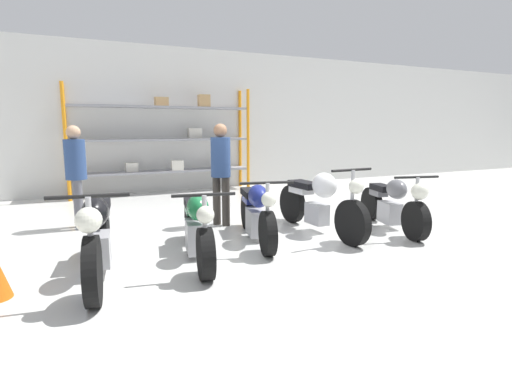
% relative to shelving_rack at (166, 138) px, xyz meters
% --- Properties ---
extents(ground_plane, '(30.00, 30.00, 0.00)m').
position_rel_shelving_rack_xyz_m(ground_plane, '(0.25, -5.16, -1.35)').
color(ground_plane, silver).
extents(back_wall, '(30.00, 0.08, 3.60)m').
position_rel_shelving_rack_xyz_m(back_wall, '(0.25, 0.37, 0.45)').
color(back_wall, silver).
rests_on(back_wall, ground_plane).
extents(shelving_rack, '(4.39, 0.63, 2.58)m').
position_rel_shelving_rack_xyz_m(shelving_rack, '(0.00, 0.00, 0.00)').
color(shelving_rack, orange).
rests_on(shelving_rack, ground_plane).
extents(motorcycle_black, '(0.71, 2.15, 1.03)m').
position_rel_shelving_rack_xyz_m(motorcycle_black, '(-1.92, -5.41, -0.88)').
color(motorcycle_black, black).
rests_on(motorcycle_black, ground_plane).
extents(motorcycle_green, '(0.71, 2.10, 0.93)m').
position_rel_shelving_rack_xyz_m(motorcycle_green, '(-0.76, -5.19, -0.96)').
color(motorcycle_green, black).
rests_on(motorcycle_green, ground_plane).
extents(motorcycle_blue, '(0.77, 1.95, 0.95)m').
position_rel_shelving_rack_xyz_m(motorcycle_blue, '(0.23, -4.82, -0.93)').
color(motorcycle_blue, black).
rests_on(motorcycle_blue, ground_plane).
extents(motorcycle_white, '(0.67, 2.19, 1.06)m').
position_rel_shelving_rack_xyz_m(motorcycle_white, '(1.29, -4.82, -0.85)').
color(motorcycle_white, black).
rests_on(motorcycle_white, ground_plane).
extents(motorcycle_grey, '(0.78, 1.90, 0.93)m').
position_rel_shelving_rack_xyz_m(motorcycle_grey, '(2.46, -5.15, -0.93)').
color(motorcycle_grey, black).
rests_on(motorcycle_grey, ground_plane).
extents(person_browsing, '(0.45, 0.45, 1.68)m').
position_rel_shelving_rack_xyz_m(person_browsing, '(0.09, -3.73, -0.36)').
color(person_browsing, '#38332D').
rests_on(person_browsing, ground_plane).
extents(person_near_rack, '(0.34, 0.34, 1.65)m').
position_rel_shelving_rack_xyz_m(person_near_rack, '(-2.07, -2.98, -0.38)').
color(person_near_rack, '#595960').
rests_on(person_near_rack, ground_plane).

